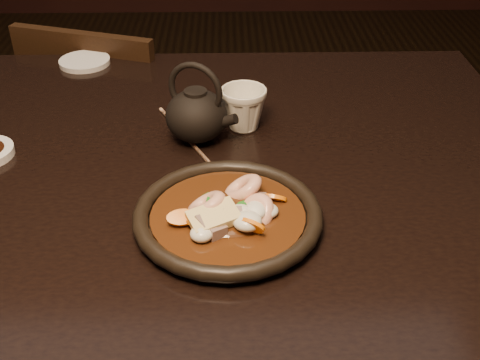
{
  "coord_description": "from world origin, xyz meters",
  "views": [
    {
      "loc": [
        0.26,
        -0.87,
        1.29
      ],
      "look_at": [
        0.27,
        -0.15,
        0.8
      ],
      "focal_mm": 45.0,
      "sensor_mm": 36.0,
      "label": 1
    }
  ],
  "objects_px": {
    "chair": "(119,146)",
    "teapot": "(197,113)",
    "plate": "(228,217)",
    "table": "(83,194)",
    "tea_cup": "(244,107)"
  },
  "relations": [
    {
      "from": "plate",
      "to": "tea_cup",
      "type": "bearing_deg",
      "value": 83.83
    },
    {
      "from": "chair",
      "to": "table",
      "type": "bearing_deg",
      "value": 113.4
    },
    {
      "from": "chair",
      "to": "tea_cup",
      "type": "xyz_separation_m",
      "value": [
        0.33,
        -0.47,
        0.36
      ]
    },
    {
      "from": "plate",
      "to": "table",
      "type": "bearing_deg",
      "value": 143.27
    },
    {
      "from": "plate",
      "to": "tea_cup",
      "type": "xyz_separation_m",
      "value": [
        0.03,
        0.28,
        0.03
      ]
    },
    {
      "from": "chair",
      "to": "plate",
      "type": "height_order",
      "value": "chair"
    },
    {
      "from": "tea_cup",
      "to": "teapot",
      "type": "bearing_deg",
      "value": -151.68
    },
    {
      "from": "table",
      "to": "chair",
      "type": "xyz_separation_m",
      "value": [
        -0.05,
        0.57,
        -0.24
      ]
    },
    {
      "from": "table",
      "to": "chair",
      "type": "height_order",
      "value": "chair"
    },
    {
      "from": "plate",
      "to": "teapot",
      "type": "distance_m",
      "value": 0.25
    },
    {
      "from": "chair",
      "to": "teapot",
      "type": "distance_m",
      "value": 0.68
    },
    {
      "from": "chair",
      "to": "teapot",
      "type": "xyz_separation_m",
      "value": [
        0.25,
        -0.52,
        0.37
      ]
    },
    {
      "from": "tea_cup",
      "to": "teapot",
      "type": "xyz_separation_m",
      "value": [
        -0.08,
        -0.04,
        0.01
      ]
    },
    {
      "from": "chair",
      "to": "tea_cup",
      "type": "bearing_deg",
      "value": 143.68
    },
    {
      "from": "chair",
      "to": "tea_cup",
      "type": "distance_m",
      "value": 0.68
    }
  ]
}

